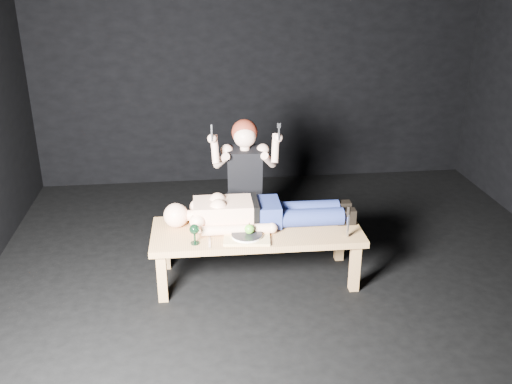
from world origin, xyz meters
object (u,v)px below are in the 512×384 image
at_px(lying_man, 261,209).
at_px(serving_tray, 247,238).
at_px(table, 257,254).
at_px(carving_knife, 348,222).
at_px(goblet, 195,234).
at_px(kneeling_woman, 245,181).

relative_size(lying_man, serving_tray, 4.52).
xyz_separation_m(table, carving_knife, (0.68, -0.21, 0.35)).
bearing_deg(goblet, serving_tray, 4.82).
xyz_separation_m(lying_man, goblet, (-0.54, -0.30, -0.05)).
bearing_deg(kneeling_woman, serving_tray, -90.46).
bearing_deg(table, goblet, -157.97).
distance_m(serving_tray, carving_knife, 0.79).
height_order(table, kneeling_woman, kneeling_woman).
distance_m(kneeling_woman, carving_knife, 1.11).
distance_m(lying_man, kneeling_woman, 0.55).
distance_m(table, carving_knife, 0.80).
bearing_deg(table, serving_tray, -120.20).
relative_size(kneeling_woman, carving_knife, 4.83).
height_order(lying_man, kneeling_woman, kneeling_woman).
relative_size(serving_tray, carving_knife, 1.38).
height_order(goblet, carving_knife, carving_knife).
distance_m(lying_man, carving_knife, 0.71).
bearing_deg(table, carving_knife, -16.49).
height_order(table, goblet, goblet).
bearing_deg(kneeling_woman, goblet, -114.89).
bearing_deg(lying_man, table, -114.97).
distance_m(serving_tray, goblet, 0.41).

